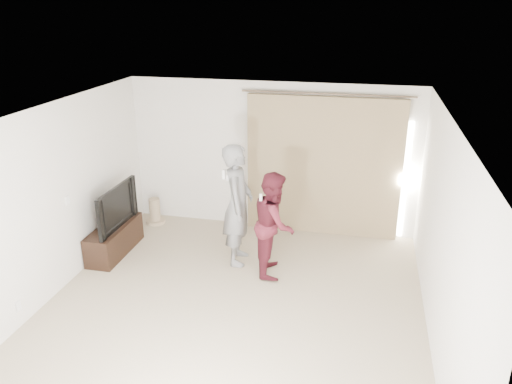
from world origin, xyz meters
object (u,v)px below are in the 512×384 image
tv (111,206)px  person_man (238,205)px  tv_console (115,239)px  person_woman (274,224)px

tv → person_man: bearing=-83.9°
tv_console → tv: tv is taller
person_man → person_woman: (0.60, -0.20, -0.16)m
tv_console → person_man: (2.02, 0.18, 0.71)m
person_man → person_woman: 0.65m
tv → person_woman: size_ratio=0.74×
tv → person_man: (2.02, 0.18, 0.14)m
person_woman → tv_console: bearing=179.6°
person_man → person_woman: size_ratio=1.21×
tv_console → person_man: 2.15m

